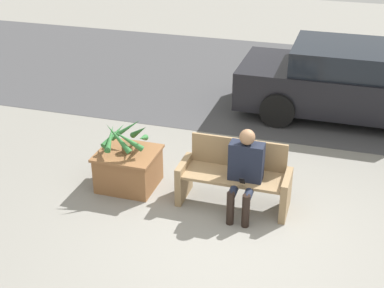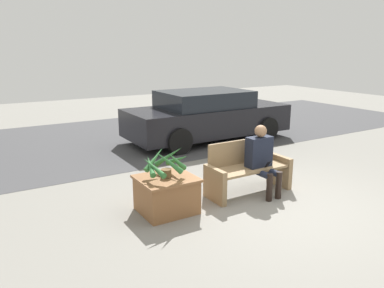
# 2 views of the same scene
# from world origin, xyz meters

# --- Properties ---
(ground_plane) EXTENTS (30.00, 30.00, 0.00)m
(ground_plane) POSITION_xyz_m (0.00, 0.00, 0.00)
(ground_plane) COLOR gray
(road_surface) EXTENTS (20.00, 6.00, 0.01)m
(road_surface) POSITION_xyz_m (0.00, 5.92, 0.00)
(road_surface) COLOR #424244
(road_surface) RESTS_ON ground_plane
(bench) EXTENTS (1.53, 0.57, 0.90)m
(bench) POSITION_xyz_m (-0.09, 0.83, 0.41)
(bench) COLOR #8C704C
(bench) RESTS_ON ground_plane
(person_seated) EXTENTS (0.46, 0.57, 1.21)m
(person_seated) POSITION_xyz_m (0.07, 0.65, 0.68)
(person_seated) COLOR black
(person_seated) RESTS_ON ground_plane
(planter_box) EXTENTS (0.86, 0.78, 0.56)m
(planter_box) POSITION_xyz_m (-1.68, 0.83, 0.30)
(planter_box) COLOR brown
(planter_box) RESTS_ON ground_plane
(potted_plant) EXTENTS (0.68, 0.66, 0.50)m
(potted_plant) POSITION_xyz_m (-1.70, 0.83, 0.79)
(potted_plant) COLOR brown
(potted_plant) RESTS_ON planter_box
(parked_car) EXTENTS (4.47, 1.98, 1.36)m
(parked_car) POSITION_xyz_m (1.44, 4.45, 0.68)
(parked_car) COLOR black
(parked_car) RESTS_ON ground_plane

